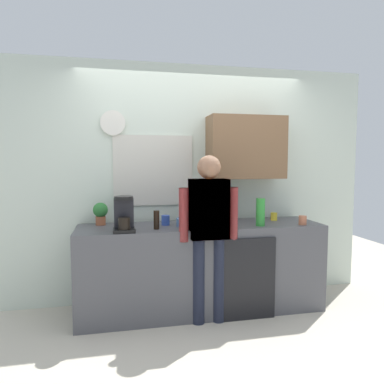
# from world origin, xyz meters

# --- Properties ---
(ground_plane) EXTENTS (8.00, 8.00, 0.00)m
(ground_plane) POSITION_xyz_m (0.00, 0.00, 0.00)
(ground_plane) COLOR beige
(kitchen_counter) EXTENTS (2.49, 0.64, 0.90)m
(kitchen_counter) POSITION_xyz_m (0.00, 0.30, 0.45)
(kitchen_counter) COLOR #4C4C51
(kitchen_counter) RESTS_ON ground_plane
(dishwasher_panel) EXTENTS (0.56, 0.02, 0.81)m
(dishwasher_panel) POSITION_xyz_m (0.39, -0.03, 0.40)
(dishwasher_panel) COLOR black
(dishwasher_panel) RESTS_ON ground_plane
(back_wall_assembly) EXTENTS (4.09, 0.42, 2.60)m
(back_wall_assembly) POSITION_xyz_m (0.07, 0.70, 1.36)
(back_wall_assembly) COLOR silver
(back_wall_assembly) RESTS_ON ground_plane
(coffee_maker) EXTENTS (0.20, 0.20, 0.33)m
(coffee_maker) POSITION_xyz_m (-0.78, 0.12, 1.04)
(coffee_maker) COLOR black
(coffee_maker) RESTS_ON kitchen_counter
(bottle_dark_sauce) EXTENTS (0.06, 0.06, 0.18)m
(bottle_dark_sauce) POSITION_xyz_m (-0.48, 0.16, 0.99)
(bottle_dark_sauce) COLOR black
(bottle_dark_sauce) RESTS_ON kitchen_counter
(bottle_amber_beer) EXTENTS (0.06, 0.06, 0.23)m
(bottle_amber_beer) POSITION_xyz_m (0.26, 0.46, 1.01)
(bottle_amber_beer) COLOR brown
(bottle_amber_beer) RESTS_ON kitchen_counter
(bottle_clear_soda) EXTENTS (0.09, 0.09, 0.28)m
(bottle_clear_soda) POSITION_xyz_m (0.57, 0.12, 1.04)
(bottle_clear_soda) COLOR #2D8C33
(bottle_clear_soda) RESTS_ON kitchen_counter
(cup_terracotta_mug) EXTENTS (0.08, 0.08, 0.09)m
(cup_terracotta_mug) POSITION_xyz_m (1.02, 0.09, 0.94)
(cup_terracotta_mug) COLOR #B26647
(cup_terracotta_mug) RESTS_ON kitchen_counter
(cup_yellow_cup) EXTENTS (0.07, 0.07, 0.08)m
(cup_yellow_cup) POSITION_xyz_m (0.85, 0.40, 0.94)
(cup_yellow_cup) COLOR yellow
(cup_yellow_cup) RESTS_ON kitchen_counter
(cup_blue_mug) EXTENTS (0.08, 0.08, 0.10)m
(cup_blue_mug) POSITION_xyz_m (-0.36, 0.36, 0.95)
(cup_blue_mug) COLOR #3351B2
(cup_blue_mug) RESTS_ON kitchen_counter
(mixing_bowl) EXTENTS (0.22, 0.22, 0.08)m
(mixing_bowl) POSITION_xyz_m (-0.15, 0.25, 0.94)
(mixing_bowl) COLOR #4C72A5
(mixing_bowl) RESTS_ON kitchen_counter
(potted_plant) EXTENTS (0.15, 0.15, 0.23)m
(potted_plant) POSITION_xyz_m (-1.01, 0.50, 1.03)
(potted_plant) COLOR #9E5638
(potted_plant) RESTS_ON kitchen_counter
(dish_soap) EXTENTS (0.06, 0.06, 0.18)m
(dish_soap) POSITION_xyz_m (0.01, 0.46, 0.97)
(dish_soap) COLOR blue
(dish_soap) RESTS_ON kitchen_counter
(person_at_sink) EXTENTS (0.57, 0.22, 1.60)m
(person_at_sink) POSITION_xyz_m (0.00, 0.00, 0.95)
(person_at_sink) COLOR #3F4766
(person_at_sink) RESTS_ON ground_plane
(person_guest) EXTENTS (0.57, 0.22, 1.60)m
(person_guest) POSITION_xyz_m (0.00, 0.00, 0.95)
(person_guest) COLOR #3F4766
(person_guest) RESTS_ON ground_plane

